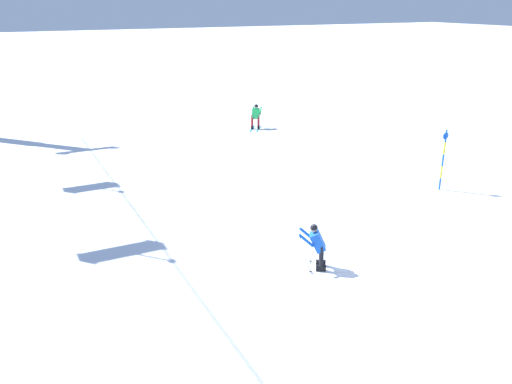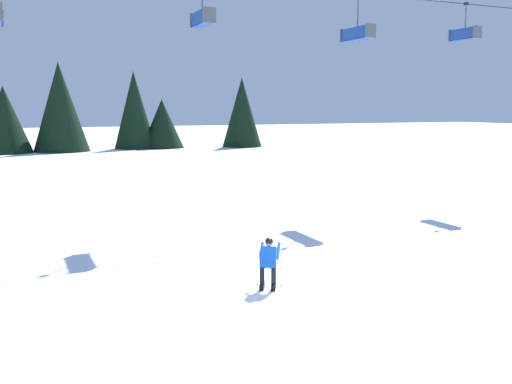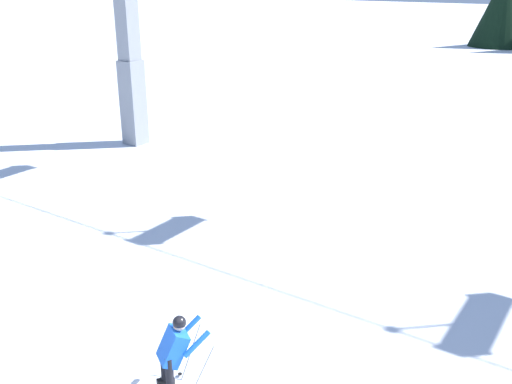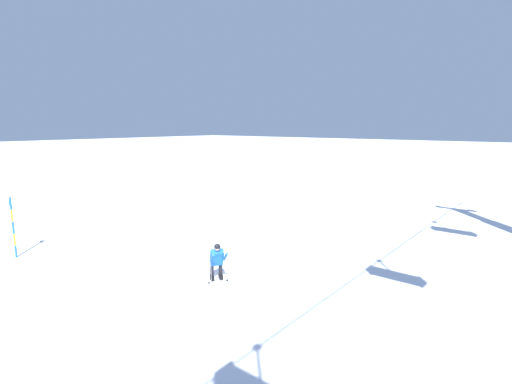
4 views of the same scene
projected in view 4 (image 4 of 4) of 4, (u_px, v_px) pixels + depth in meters
The scene contains 3 objects.
ground_plane at pixel (187, 284), 13.05m from camera, with size 260.00×260.00×0.00m, color white.
skier_carving_main at pixel (217, 260), 13.17m from camera, with size 1.28×1.64×1.48m.
trail_marker_pole at pixel (13, 226), 15.47m from camera, with size 0.07×0.28×2.49m.
Camera 4 is at (8.10, 9.56, 5.35)m, focal length 26.99 mm.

